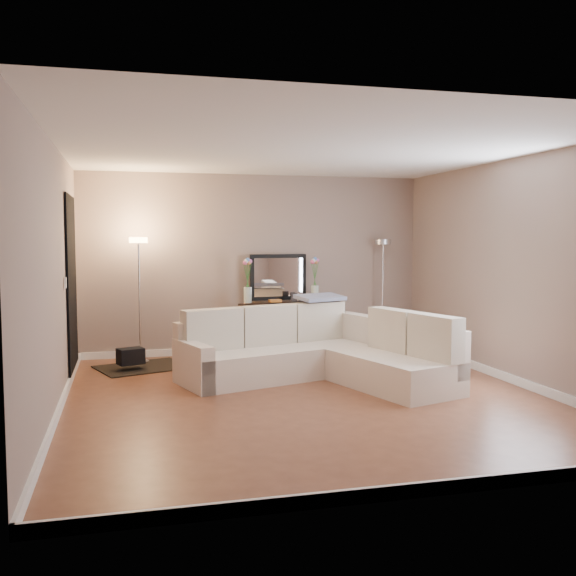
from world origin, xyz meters
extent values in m
cube|color=brown|center=(0.00, 0.00, -0.01)|extent=(5.00, 5.50, 0.01)
cube|color=white|center=(0.00, 0.00, 2.60)|extent=(5.00, 5.50, 0.01)
cube|color=gray|center=(0.00, 2.76, 1.30)|extent=(5.00, 0.02, 2.60)
cube|color=gray|center=(0.00, -2.76, 1.30)|extent=(5.00, 0.02, 2.60)
cube|color=gray|center=(-2.51, 0.00, 1.30)|extent=(0.02, 5.50, 2.60)
cube|color=gray|center=(2.51, 0.00, 1.30)|extent=(0.02, 5.50, 2.60)
cube|color=white|center=(0.00, 2.73, 0.05)|extent=(5.00, 0.03, 0.10)
cube|color=white|center=(0.00, -2.73, 0.05)|extent=(5.00, 0.03, 0.10)
cube|color=white|center=(-2.48, 0.00, 0.05)|extent=(0.03, 5.50, 0.10)
cube|color=white|center=(2.48, 0.00, 0.05)|extent=(0.03, 5.50, 0.10)
cube|color=black|center=(-2.48, 1.70, 1.10)|extent=(0.02, 1.20, 2.20)
cube|color=white|center=(-2.48, 0.85, 1.20)|extent=(0.02, 0.08, 0.12)
cube|color=beige|center=(-0.05, 1.00, 0.19)|extent=(2.56, 1.51, 0.37)
cube|color=beige|center=(-0.14, 1.32, 0.45)|extent=(2.37, 0.89, 0.52)
cube|color=beige|center=(-1.13, 0.67, 0.26)|extent=(0.41, 0.85, 0.52)
cube|color=beige|center=(1.05, 0.13, 0.19)|extent=(1.24, 1.67, 0.37)
cube|color=beige|center=(1.24, 0.62, 0.45)|extent=(0.86, 2.28, 0.52)
cube|color=beige|center=(-0.87, 0.98, 0.61)|extent=(0.75, 0.41, 0.48)
cube|color=beige|center=(-0.16, 1.20, 0.61)|extent=(0.75, 0.41, 0.48)
cube|color=beige|center=(0.55, 1.42, 0.61)|extent=(0.75, 0.41, 0.48)
cube|color=beige|center=(1.18, 0.46, 0.61)|extent=(0.39, 0.70, 0.48)
cube|color=beige|center=(1.39, -0.21, 0.61)|extent=(0.39, 0.70, 0.48)
cube|color=gray|center=(0.59, 1.45, 0.92)|extent=(0.70, 0.55, 0.08)
cube|color=black|center=(0.33, 2.48, 0.73)|extent=(1.24, 0.44, 0.04)
cube|color=black|center=(-0.21, 2.30, 0.35)|extent=(0.05, 0.05, 0.71)
cube|color=black|center=(-0.24, 2.56, 0.35)|extent=(0.05, 0.05, 0.71)
cube|color=black|center=(0.90, 2.41, 0.35)|extent=(0.05, 0.05, 0.71)
cube|color=black|center=(0.87, 2.67, 0.35)|extent=(0.05, 0.05, 0.71)
cube|color=black|center=(0.33, 2.48, 0.17)|extent=(1.16, 0.41, 0.03)
cube|color=#BF3333|center=(-0.17, 2.43, 0.27)|extent=(0.04, 0.15, 0.18)
cube|color=#3359A5|center=(-0.13, 2.44, 0.28)|extent=(0.05, 0.15, 0.20)
cube|color=gold|center=(-0.08, 2.44, 0.29)|extent=(0.05, 0.15, 0.21)
cube|color=#3F7F4C|center=(-0.03, 2.45, 0.27)|extent=(0.06, 0.15, 0.18)
cube|color=#994C99|center=(0.01, 2.45, 0.28)|extent=(0.04, 0.15, 0.20)
cube|color=orange|center=(0.05, 2.45, 0.29)|extent=(0.05, 0.15, 0.21)
cube|color=#262626|center=(0.09, 2.46, 0.27)|extent=(0.05, 0.15, 0.18)
cube|color=#4C99B2|center=(0.14, 2.46, 0.28)|extent=(0.06, 0.15, 0.20)
cube|color=#B2A58C|center=(0.18, 2.47, 0.29)|extent=(0.04, 0.15, 0.21)
cube|color=brown|center=(0.22, 2.47, 0.27)|extent=(0.05, 0.15, 0.18)
cube|color=navy|center=(0.27, 2.48, 0.28)|extent=(0.05, 0.15, 0.20)
cube|color=gold|center=(0.31, 2.48, 0.29)|extent=(0.06, 0.15, 0.21)
cube|color=black|center=(0.32, 2.63, 1.11)|extent=(0.86, 0.12, 0.67)
cube|color=white|center=(0.32, 2.61, 1.11)|extent=(0.74, 0.08, 0.56)
cube|color=orange|center=(0.23, 2.44, 0.79)|extent=(0.18, 0.13, 0.04)
cube|color=black|center=(0.51, 2.45, 0.83)|extent=(0.09, 0.03, 0.12)
cube|color=black|center=(0.62, 2.46, 0.82)|extent=(0.08, 0.03, 0.10)
cylinder|color=silver|center=(-0.18, 2.43, 0.88)|extent=(0.12, 0.12, 0.22)
cylinder|color=#38722D|center=(-0.19, 2.42, 1.14)|extent=(0.09, 0.02, 0.38)
sphere|color=#E5598C|center=(-0.21, 2.42, 1.34)|extent=(0.07, 0.07, 0.07)
cylinder|color=#38722D|center=(-0.18, 2.42, 1.15)|extent=(0.05, 0.01, 0.41)
sphere|color=white|center=(-0.19, 2.42, 1.36)|extent=(0.07, 0.07, 0.07)
cylinder|color=#38722D|center=(-0.18, 2.43, 1.16)|extent=(0.01, 0.01, 0.43)
sphere|color=#598CE5|center=(-0.18, 2.43, 1.37)|extent=(0.07, 0.07, 0.07)
cylinder|color=#38722D|center=(-0.17, 2.43, 1.14)|extent=(0.05, 0.01, 0.39)
sphere|color=#E58C4C|center=(-0.16, 2.43, 1.34)|extent=(0.07, 0.07, 0.07)
cylinder|color=#38722D|center=(-0.16, 2.43, 1.15)|extent=(0.10, 0.02, 0.40)
sphere|color=#D866B2|center=(-0.14, 2.43, 1.36)|extent=(0.07, 0.07, 0.07)
cylinder|color=silver|center=(0.84, 2.53, 0.88)|extent=(0.12, 0.12, 0.22)
cylinder|color=#38722D|center=(0.83, 2.52, 1.14)|extent=(0.09, 0.02, 0.38)
sphere|color=#E5598C|center=(0.81, 2.52, 1.34)|extent=(0.07, 0.07, 0.07)
cylinder|color=#38722D|center=(0.84, 2.52, 1.15)|extent=(0.05, 0.01, 0.41)
sphere|color=white|center=(0.83, 2.52, 1.36)|extent=(0.07, 0.07, 0.07)
cylinder|color=#38722D|center=(0.84, 2.53, 1.16)|extent=(0.01, 0.01, 0.43)
sphere|color=#598CE5|center=(0.84, 2.53, 1.37)|extent=(0.07, 0.07, 0.07)
cylinder|color=#38722D|center=(0.85, 2.53, 1.14)|extent=(0.05, 0.01, 0.39)
sphere|color=#E58C4C|center=(0.86, 2.53, 1.34)|extent=(0.07, 0.07, 0.07)
cylinder|color=#38722D|center=(0.86, 2.53, 1.15)|extent=(0.10, 0.02, 0.40)
sphere|color=#D866B2|center=(0.88, 2.53, 1.36)|extent=(0.07, 0.07, 0.07)
cylinder|color=silver|center=(-1.67, 2.32, 0.01)|extent=(0.28, 0.28, 0.03)
cylinder|color=silver|center=(-1.67, 2.32, 0.82)|extent=(0.03, 0.03, 1.61)
cylinder|color=#FFBF72|center=(-1.67, 2.32, 1.66)|extent=(0.31, 0.31, 0.07)
cylinder|color=silver|center=(1.91, 2.51, 0.01)|extent=(0.26, 0.26, 0.03)
cylinder|color=silver|center=(1.91, 2.51, 0.80)|extent=(0.03, 0.03, 1.58)
cylinder|color=silver|center=(1.91, 2.51, 1.63)|extent=(0.28, 0.28, 0.07)
cube|color=black|center=(-1.65, 1.99, 0.01)|extent=(1.32, 1.15, 0.01)
cube|color=black|center=(-1.80, 1.83, 0.19)|extent=(0.37, 0.31, 0.20)
camera|label=1|loc=(-1.84, -6.46, 1.69)|focal=40.00mm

